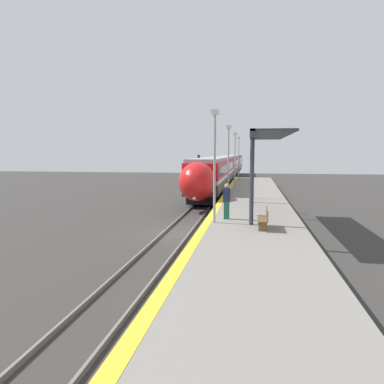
{
  "coord_description": "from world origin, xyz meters",
  "views": [
    {
      "loc": [
        3.98,
        -19.74,
        4.41
      ],
      "look_at": [
        0.58,
        1.35,
        2.14
      ],
      "focal_mm": 35.0,
      "sensor_mm": 36.0,
      "label": 1
    }
  ],
  "objects": [
    {
      "name": "train",
      "position": [
        0.0,
        41.04,
        2.21
      ],
      "size": [
        2.85,
        71.29,
        3.87
      ],
      "color": "black",
      "rests_on": "ground_plane"
    },
    {
      "name": "platform_right",
      "position": [
        4.04,
        0.0,
        0.5
      ],
      "size": [
        4.8,
        64.0,
        1.01
      ],
      "color": "gray",
      "rests_on": "ground_plane"
    },
    {
      "name": "lamppost_far",
      "position": [
        2.19,
        18.98,
        4.11
      ],
      "size": [
        0.36,
        0.2,
        5.42
      ],
      "color": "#9E9EA3",
      "rests_on": "platform_right"
    },
    {
      "name": "lamppost_farthest",
      "position": [
        2.19,
        29.39,
        4.11
      ],
      "size": [
        0.36,
        0.2,
        5.42
      ],
      "color": "#9E9EA3",
      "rests_on": "platform_right"
    },
    {
      "name": "rail_left",
      "position": [
        -0.72,
        0.0,
        0.07
      ],
      "size": [
        0.08,
        90.0,
        0.15
      ],
      "primitive_type": "cube",
      "color": "slate",
      "rests_on": "ground_plane"
    },
    {
      "name": "platform_bench",
      "position": [
        4.55,
        -2.9,
        1.48
      ],
      "size": [
        0.44,
        1.7,
        0.89
      ],
      "color": "brown",
      "rests_on": "platform_right"
    },
    {
      "name": "person_waiting",
      "position": [
        2.71,
        -0.76,
        1.97
      ],
      "size": [
        0.36,
        0.24,
        1.82
      ],
      "color": "#1E604C",
      "rests_on": "platform_right"
    },
    {
      "name": "railway_signal",
      "position": [
        -2.41,
        24.9,
        2.53
      ],
      "size": [
        0.28,
        0.28,
        4.11
      ],
      "color": "#59595E",
      "rests_on": "ground_plane"
    },
    {
      "name": "station_canopy",
      "position": [
        4.53,
        1.93,
        5.11
      ],
      "size": [
        2.02,
        11.09,
        4.41
      ],
      "color": "#333842",
      "rests_on": "platform_right"
    },
    {
      "name": "ground_plane",
      "position": [
        0.0,
        0.0,
        0.0
      ],
      "size": [
        120.0,
        120.0,
        0.0
      ],
      "primitive_type": "plane",
      "color": "#383533"
    },
    {
      "name": "lamppost_mid",
      "position": [
        2.19,
        8.56,
        4.11
      ],
      "size": [
        0.36,
        0.2,
        5.42
      ],
      "color": "#9E9EA3",
      "rests_on": "platform_right"
    },
    {
      "name": "rail_right",
      "position": [
        0.72,
        0.0,
        0.07
      ],
      "size": [
        0.08,
        90.0,
        0.15
      ],
      "primitive_type": "cube",
      "color": "slate",
      "rests_on": "ground_plane"
    },
    {
      "name": "lamppost_near",
      "position": [
        2.19,
        -1.85,
        4.11
      ],
      "size": [
        0.36,
        0.2,
        5.42
      ],
      "color": "#9E9EA3",
      "rests_on": "platform_right"
    }
  ]
}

